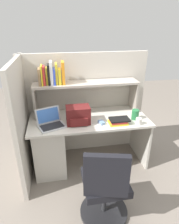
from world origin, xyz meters
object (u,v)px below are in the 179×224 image
object	(u,v)px
paper_cup	(139,121)
snack_canister	(135,114)
laptop	(50,122)
backpack	(78,115)
computer_mouse	(102,122)
office_chair	(105,190)

from	to	relation	value
paper_cup	snack_canister	bearing A→B (deg)	84.95
laptop	snack_canister	world-z (taller)	laptop
laptop	snack_canister	bearing A→B (deg)	-0.18
paper_cup	snack_canister	size ratio (longest dim) A/B	0.66
laptop	paper_cup	distance (m)	1.12
backpack	laptop	bearing A→B (deg)	-177.77
computer_mouse	office_chair	size ratio (longest dim) A/B	0.11
computer_mouse	snack_canister	distance (m)	0.48
laptop	office_chair	world-z (taller)	laptop
backpack	computer_mouse	world-z (taller)	backpack
backpack	paper_cup	bearing A→B (deg)	-12.74
backpack	snack_canister	xyz separation A→B (m)	(0.77, -0.02, -0.04)
paper_cup	backpack	bearing A→B (deg)	167.26
laptop	computer_mouse	size ratio (longest dim) A/B	3.64
computer_mouse	laptop	bearing A→B (deg)	159.41
laptop	paper_cup	bearing A→B (deg)	-8.06
snack_canister	office_chair	size ratio (longest dim) A/B	0.14
laptop	snack_canister	xyz separation A→B (m)	(1.12, -0.00, 0.02)
computer_mouse	backpack	bearing A→B (deg)	151.33
computer_mouse	snack_canister	size ratio (longest dim) A/B	0.78
computer_mouse	paper_cup	bearing A→B (deg)	-28.68
backpack	paper_cup	size ratio (longest dim) A/B	3.42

